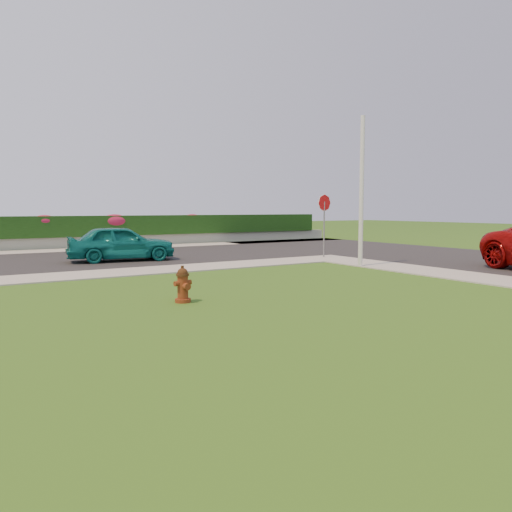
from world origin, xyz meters
TOP-DOWN VIEW (x-y plane):
  - ground at (0.00, 0.00)m, footprint 120.00×120.00m
  - curb_corner at (7.00, 9.00)m, footprint 2.00×2.00m
  - sidewalk_beyond at (-1.00, 19.00)m, footprint 34.00×2.00m
  - retaining_wall at (-1.00, 20.50)m, footprint 34.00×0.40m
  - hedge at (-1.00, 20.60)m, footprint 32.00×0.90m
  - fire_hydrant at (-2.07, 3.24)m, footprint 0.43×0.40m
  - sedan_teal at (-0.63, 12.43)m, footprint 4.30×2.23m
  - utility_pole at (6.10, 6.17)m, footprint 0.16×0.16m
  - stop_sign at (7.10, 9.40)m, footprint 0.73×0.09m
  - flower_clump_d at (-2.12, 20.50)m, footprint 1.18×0.76m
  - flower_clump_e at (1.48, 20.50)m, footprint 1.47×0.94m
  - flower_clump_f at (6.15, 20.50)m, footprint 1.09×0.70m

SIDE VIEW (x-z plane):
  - ground at x=0.00m, z-range 0.00..0.00m
  - curb_corner at x=7.00m, z-range 0.00..0.04m
  - sidewalk_beyond at x=-1.00m, z-range 0.00..0.04m
  - retaining_wall at x=-1.00m, z-range 0.00..0.60m
  - fire_hydrant at x=-2.07m, z-range -0.02..0.80m
  - sedan_teal at x=-0.63m, z-range 0.04..1.44m
  - hedge at x=-1.00m, z-range 0.60..1.70m
  - flower_clump_e at x=1.48m, z-range 1.04..1.78m
  - flower_clump_d at x=-2.12m, z-range 1.17..1.76m
  - flower_clump_f at x=6.15m, z-range 1.21..1.76m
  - stop_sign at x=7.10m, z-range 0.67..3.36m
  - utility_pole at x=6.10m, z-range 0.00..5.32m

